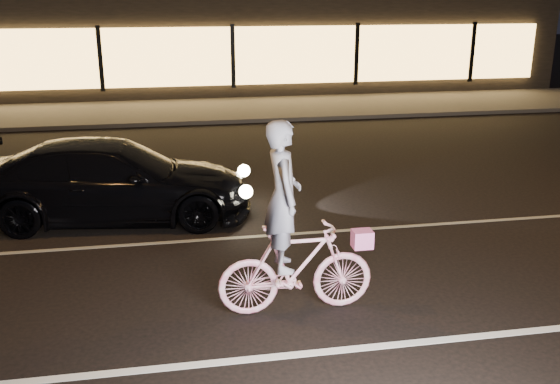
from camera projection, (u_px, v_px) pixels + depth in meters
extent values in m
plane|color=black|center=(351.00, 286.00, 8.44)|extent=(90.00, 90.00, 0.00)
cube|color=silver|center=(389.00, 345.00, 7.04)|extent=(60.00, 0.12, 0.01)
cube|color=gray|center=(317.00, 232.00, 10.31)|extent=(60.00, 0.10, 0.01)
cube|color=#383533|center=(240.00, 109.00, 20.59)|extent=(30.00, 4.00, 0.12)
cube|color=black|center=(222.00, 36.00, 25.60)|extent=(25.00, 8.00, 4.00)
cube|color=#FFBA59|center=(233.00, 56.00, 21.89)|extent=(23.00, 0.15, 2.00)
cube|color=black|center=(100.00, 59.00, 21.06)|extent=(0.15, 0.08, 2.20)
cube|color=black|center=(233.00, 56.00, 21.82)|extent=(0.15, 0.08, 2.20)
cube|color=black|center=(357.00, 54.00, 22.57)|extent=(0.15, 0.08, 2.20)
cube|color=black|center=(472.00, 52.00, 23.33)|extent=(0.15, 0.08, 2.20)
imported|color=#E64179|center=(296.00, 268.00, 7.63)|extent=(1.93, 0.55, 1.16)
imported|color=white|center=(283.00, 196.00, 7.31)|extent=(0.44, 0.67, 1.82)
cube|color=#D74E9D|center=(362.00, 239.00, 7.67)|extent=(0.24, 0.20, 0.22)
imported|color=black|center=(113.00, 181.00, 10.76)|extent=(4.91, 2.38, 1.38)
sphere|color=#FFF2BF|center=(244.00, 171.00, 11.55)|extent=(0.23, 0.23, 0.23)
sphere|color=#FFF2BF|center=(246.00, 192.00, 10.35)|extent=(0.23, 0.23, 0.23)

